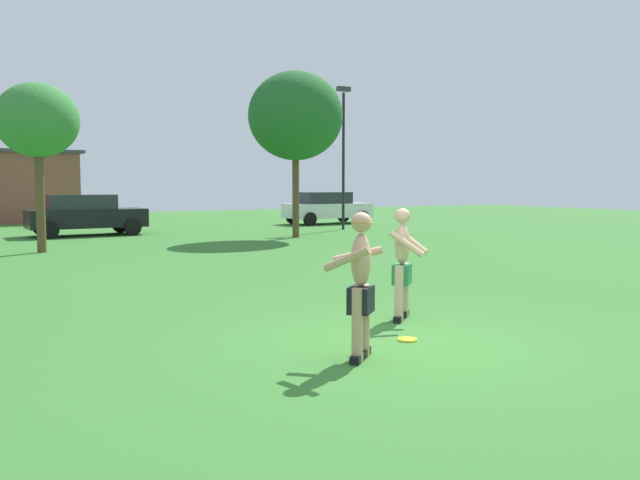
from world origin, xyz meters
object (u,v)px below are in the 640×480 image
object	(u,v)px
car_white_mid_lot	(327,207)
lamp_post	(343,143)
player_with_cap	(360,279)
frisbee	(407,340)
car_black_near_post	(85,214)
tree_behind_players	(295,116)
player_in_green	(403,262)
tree_right_field	(37,121)

from	to	relation	value
car_white_mid_lot	lamp_post	distance (m)	5.11
player_with_cap	car_white_mid_lot	bearing A→B (deg)	61.01
frisbee	lamp_post	distance (m)	20.56
car_black_near_post	tree_behind_players	bearing A→B (deg)	-35.54
player_in_green	car_black_near_post	xyz separation A→B (m)	(-1.29, 18.66, -0.03)
frisbee	car_white_mid_lot	xyz separation A→B (m)	(11.23, 21.63, 0.81)
player_with_cap	frisbee	size ratio (longest dim) A/B	6.72
player_with_cap	player_in_green	xyz separation A→B (m)	(1.73, 1.55, -0.07)
tree_right_field	car_black_near_post	bearing A→B (deg)	69.35
car_white_mid_lot	tree_right_field	bearing A→B (deg)	-151.03
player_in_green	tree_right_field	bearing A→B (deg)	105.37
frisbee	tree_right_field	size ratio (longest dim) A/B	0.05
tree_behind_players	frisbee	bearing A→B (deg)	-112.14
player_in_green	lamp_post	bearing A→B (deg)	61.31
player_with_cap	player_in_green	size ratio (longest dim) A/B	1.03
player_in_green	lamp_post	xyz separation A→B (m)	(9.08, 16.59, 2.87)
car_white_mid_lot	frisbee	bearing A→B (deg)	-117.43
car_white_mid_lot	tree_behind_players	distance (m)	9.15
car_black_near_post	tree_right_field	distance (m)	6.94
car_black_near_post	tree_behind_players	size ratio (longest dim) A/B	0.72
player_with_cap	tree_behind_players	xyz separation A→B (m)	(7.11, 15.44, 3.54)
player_in_green	player_with_cap	bearing A→B (deg)	-138.24
frisbee	tree_behind_players	distance (m)	16.78
player_in_green	car_white_mid_lot	size ratio (longest dim) A/B	0.38
player_in_green	car_white_mid_lot	bearing A→B (deg)	62.91
car_white_mid_lot	tree_behind_players	xyz separation A→B (m)	(-5.13, -6.64, 3.64)
lamp_post	tree_right_field	size ratio (longest dim) A/B	1.26
car_white_mid_lot	tree_right_field	size ratio (longest dim) A/B	0.89
player_in_green	frisbee	size ratio (longest dim) A/B	6.51
player_in_green	tree_behind_players	world-z (taller)	tree_behind_players
car_white_mid_lot	tree_right_field	distance (m)	16.29
player_in_green	tree_right_field	size ratio (longest dim) A/B	0.34
car_white_mid_lot	tree_behind_players	size ratio (longest dim) A/B	0.71
car_white_mid_lot	car_black_near_post	bearing A→B (deg)	-170.96
player_with_cap	car_white_mid_lot	world-z (taller)	player_with_cap
car_black_near_post	lamp_post	size ratio (longest dim) A/B	0.71
player_with_cap	car_black_near_post	size ratio (longest dim) A/B	0.39
lamp_post	tree_right_field	bearing A→B (deg)	-163.15
lamp_post	car_black_near_post	bearing A→B (deg)	168.71
player_in_green	tree_right_field	xyz separation A→B (m)	(-3.51, 12.77, 2.92)
tree_behind_players	lamp_post	bearing A→B (deg)	36.05
car_black_near_post	car_white_mid_lot	xyz separation A→B (m)	(11.80, 1.88, 0.00)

